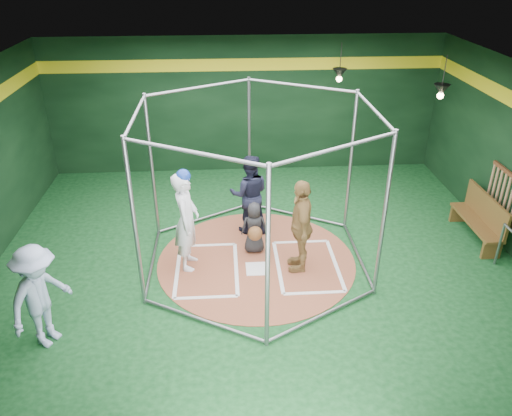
{
  "coord_description": "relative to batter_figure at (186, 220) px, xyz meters",
  "views": [
    {
      "loc": [
        -0.55,
        -8.04,
        5.41
      ],
      "look_at": [
        0.0,
        0.1,
        1.1
      ],
      "focal_mm": 35.0,
      "sensor_mm": 36.0,
      "label": 1
    }
  ],
  "objects": [
    {
      "name": "room_shell",
      "position": [
        1.28,
        0.08,
        0.76
      ],
      "size": [
        10.1,
        9.1,
        3.53
      ],
      "color": "#0C3816",
      "rests_on": "ground"
    },
    {
      "name": "batter_box_right",
      "position": [
        2.23,
        -0.18,
        -0.97
      ],
      "size": [
        1.17,
        1.77,
        0.01
      ],
      "color": "white",
      "rests_on": "clay_disc"
    },
    {
      "name": "clay_disc",
      "position": [
        1.28,
        0.07,
        -0.98
      ],
      "size": [
        3.8,
        3.8,
        0.01
      ],
      "primitive_type": "cylinder",
      "color": "#995237",
      "rests_on": "ground"
    },
    {
      "name": "home_plate",
      "position": [
        1.28,
        -0.23,
        -0.97
      ],
      "size": [
        0.43,
        0.43,
        0.01
      ],
      "primitive_type": "cube",
      "color": "white",
      "rests_on": "clay_disc"
    },
    {
      "name": "pendant_lamp_far",
      "position": [
        5.28,
        2.07,
        1.75
      ],
      "size": [
        0.34,
        0.34,
        0.9
      ],
      "color": "black",
      "rests_on": "room_shell"
    },
    {
      "name": "dugout_bench",
      "position": [
        5.91,
        0.6,
        -0.49
      ],
      "size": [
        0.39,
        1.67,
        0.98
      ],
      "color": "brown",
      "rests_on": "ground"
    },
    {
      "name": "batting_cage",
      "position": [
        1.28,
        0.07,
        0.51
      ],
      "size": [
        4.05,
        4.67,
        3.0
      ],
      "color": "gray",
      "rests_on": "ground"
    },
    {
      "name": "visitor_leopard",
      "position": [
        2.07,
        -0.2,
        -0.08
      ],
      "size": [
        0.48,
        1.07,
        1.79
      ],
      "primitive_type": "imported",
      "rotation": [
        0.0,
        0.0,
        -1.61
      ],
      "color": "tan",
      "rests_on": "clay_disc"
    },
    {
      "name": "pendant_lamp_near",
      "position": [
        3.48,
        3.67,
        1.75
      ],
      "size": [
        0.34,
        0.34,
        0.9
      ],
      "color": "black",
      "rests_on": "room_shell"
    },
    {
      "name": "bystander_blue",
      "position": [
        -2.04,
        -1.92,
        -0.14
      ],
      "size": [
        1.06,
        1.26,
        1.7
      ],
      "primitive_type": "imported",
      "rotation": [
        0.0,
        0.0,
        1.09
      ],
      "color": "#A9BBE0",
      "rests_on": "ground"
    },
    {
      "name": "catcher_figure",
      "position": [
        1.26,
        0.4,
        -0.45
      ],
      "size": [
        0.52,
        0.56,
        1.05
      ],
      "color": "black",
      "rests_on": "clay_disc"
    },
    {
      "name": "batter_figure",
      "position": [
        0.0,
        0.0,
        0.0
      ],
      "size": [
        0.51,
        0.73,
        1.98
      ],
      "color": "white",
      "rests_on": "clay_disc"
    },
    {
      "name": "umpire",
      "position": [
        1.21,
        1.23,
        -0.13
      ],
      "size": [
        0.85,
        0.68,
        1.7
      ],
      "primitive_type": "imported",
      "rotation": [
        0.0,
        0.0,
        3.1
      ],
      "color": "black",
      "rests_on": "clay_disc"
    },
    {
      "name": "batter_box_left",
      "position": [
        0.33,
        -0.18,
        -0.97
      ],
      "size": [
        1.17,
        1.77,
        0.01
      ],
      "color": "white",
      "rests_on": "clay_disc"
    },
    {
      "name": "bat_rack",
      "position": [
        6.21,
        0.47,
        0.06
      ],
      "size": [
        0.07,
        1.25,
        0.98
      ],
      "color": "brown",
      "rests_on": "room_shell"
    }
  ]
}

